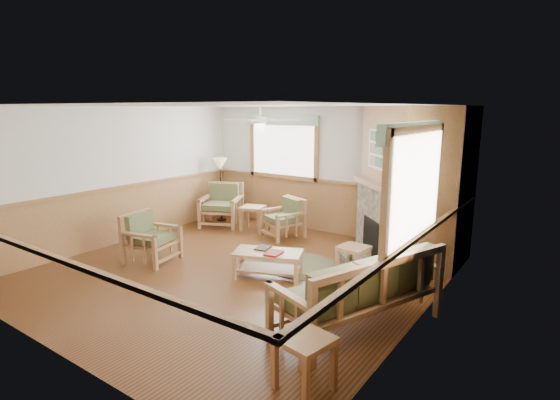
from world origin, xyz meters
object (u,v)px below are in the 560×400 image
Objects in this scene: armchair_back_left at (221,205)px; end_table_sofa at (304,363)px; sofa at (358,289)px; floor_lamp_left at (221,189)px; armchair_left at (152,238)px; coffee_table at (268,264)px; armchair_back_right at (282,218)px; footstool at (353,258)px; end_table_chairs at (253,218)px; floor_lamp_right at (398,231)px.

armchair_back_left is 6.23m from end_table_sofa.
sofa is 1.41× the size of floor_lamp_left.
armchair_left is 0.80× the size of coffee_table.
end_table_sofa is at bearing 25.51° from sofa.
armchair_back_right reaches higher than end_table_sofa.
armchair_back_right is 2.24m from footstool.
armchair_back_left reaches higher than armchair_back_right.
end_table_sofa is (4.11, -1.51, -0.16)m from armchair_left.
armchair_left is 2.60m from end_table_chairs.
coffee_table reaches higher than footstool.
coffee_table is (-1.87, 0.66, -0.28)m from sofa.
armchair_left is at bearing -89.85° from armchair_back_right.
end_table_chairs is (0.20, 2.59, -0.16)m from armchair_left.
armchair_back_left is 1.77× the size of end_table_chairs.
footstool is at bearing -0.85° from armchair_back_right.
coffee_table is at bearing -39.04° from armchair_back_right.
floor_lamp_right reaches higher than floor_lamp_left.
coffee_table is 1.47m from footstool.
footstool is (2.05, -0.87, -0.21)m from armchair_back_right.
floor_lamp_right is at bearing 93.42° from end_table_sofa.
sofa reaches higher than armchair_back_left.
floor_lamp_right is at bearing -82.93° from armchair_left.
footstool is at bearing 157.63° from floor_lamp_right.
end_table_sofa is (0.12, -1.43, -0.22)m from sofa.
sofa is 4.69× the size of footstool.
armchair_back_right is 0.76× the size of coffee_table.
armchair_left is 0.49× the size of floor_lamp_right.
floor_lamp_left reaches higher than armchair_back_left.
end_table_chairs is 5.67m from end_table_sofa.
floor_lamp_left is (-5.10, 4.37, 0.49)m from end_table_sofa.
floor_lamp_left is 0.86× the size of floor_lamp_right.
end_table_sofa is at bearing -64.83° from armchair_back_left.
floor_lamp_left reaches higher than sofa.
armchair_left is 0.57× the size of floor_lamp_left.
floor_lamp_right is (4.60, -1.16, 0.40)m from armchair_back_left.
end_table_chairs is (-3.79, 2.67, -0.22)m from sofa.
armchair_left is 1.88× the size of footstool.
armchair_left is 3.52m from footstool.
floor_lamp_right reaches higher than footstool.
armchair_back_left is at bearing 122.01° from coffee_table.
armchair_back_left is at bearing 167.77° from footstool.
floor_lamp_right is (4.93, -1.52, 0.12)m from floor_lamp_left.
footstool is 1.16m from floor_lamp_right.
floor_lamp_left is at bearing 139.41° from end_table_sofa.
end_table_sofa is (1.99, -2.09, 0.06)m from coffee_table.
armchair_back_left is 1.68m from armchair_back_right.
sofa is at bearing -42.59° from coffee_table.
end_table_sofa reaches higher than footstool.
armchair_back_left is 1.18× the size of armchair_back_right.
floor_lamp_right is at bearing -157.32° from sofa.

